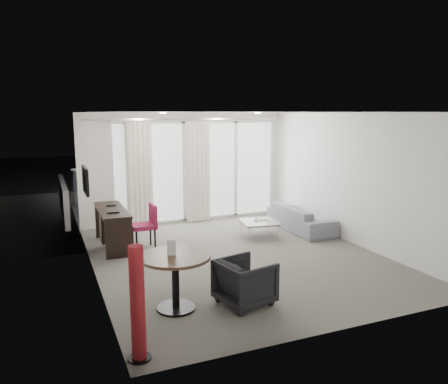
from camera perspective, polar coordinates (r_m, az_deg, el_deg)
name	(u,v)px	position (r m, az deg, el deg)	size (l,w,h in m)	color
floor	(237,256)	(8.08, 1.65, -8.40)	(5.00, 6.00, 0.00)	#5B574F
ceiling	(237,112)	(7.66, 1.75, 10.36)	(5.00, 6.00, 0.00)	white
wall_left	(91,197)	(7.13, -16.95, -0.59)	(0.00, 6.00, 2.60)	silver
wall_right	(351,179)	(9.07, 16.26, 1.70)	(0.00, 6.00, 2.60)	silver
wall_front	(344,226)	(5.24, 15.36, -4.33)	(5.00, 0.00, 2.60)	silver
window_panel	(198,171)	(10.64, -3.45, 2.76)	(4.00, 0.02, 2.38)	white
window_frame	(198,171)	(10.62, -3.42, 2.75)	(4.10, 0.06, 2.44)	white
curtain_left	(140,175)	(10.10, -10.94, 2.18)	(0.60, 0.20, 2.38)	silver
curtain_right	(198,172)	(10.46, -3.41, 2.63)	(0.60, 0.20, 2.38)	silver
curtain_track	(187,119)	(10.29, -4.82, 9.47)	(4.80, 0.04, 0.04)	#B2B2B7
downlight_a	(163,113)	(8.87, -8.00, 10.19)	(0.12, 0.12, 0.02)	#FFE0B2
downlight_b	(257,113)	(9.62, 4.39, 10.26)	(0.12, 0.12, 0.02)	#FFE0B2
desk	(113,228)	(8.82, -14.34, -4.57)	(0.50, 1.61, 0.75)	black
tv	(85,180)	(8.55, -17.67, 1.46)	(0.05, 0.80, 0.50)	black
desk_chair	(143,227)	(8.56, -10.48, -4.48)	(0.47, 0.44, 0.86)	#931D44
round_table	(176,282)	(5.95, -6.34, -11.64)	(0.94, 0.94, 0.75)	#493222
menu_card	(172,257)	(5.83, -6.85, -8.48)	(0.11, 0.02, 0.21)	white
red_lamp	(138,304)	(4.78, -11.22, -14.11)	(0.25, 0.25, 1.26)	maroon
tub_armchair	(245,282)	(6.09, 2.77, -11.64)	(0.67, 0.69, 0.63)	black
coffee_table	(259,229)	(9.32, 4.62, -4.82)	(0.74, 0.74, 0.33)	gray
remote	(255,220)	(9.29, 4.14, -3.62)	(0.05, 0.16, 0.02)	black
magazine	(262,218)	(9.45, 4.97, -3.40)	(0.20, 0.26, 0.01)	gray
sofa	(301,218)	(9.94, 9.97, -3.35)	(1.86, 0.73, 0.54)	slate
terrace_slab	(180,209)	(12.27, -5.71, -2.24)	(5.60, 3.00, 0.12)	#4D4D50
rattan_chair_a	(211,194)	(12.01, -1.75, -0.22)	(0.55, 0.55, 0.81)	brown
rattan_chair_b	(219,187)	(13.08, -0.62, 0.71)	(0.57, 0.57, 0.83)	brown
rattan_table	(217,195)	(12.71, -0.92, -0.44)	(0.45, 0.45, 0.45)	brown
balustrade	(166,182)	(13.54, -7.55, 1.31)	(5.50, 0.06, 1.05)	#B2B2B7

